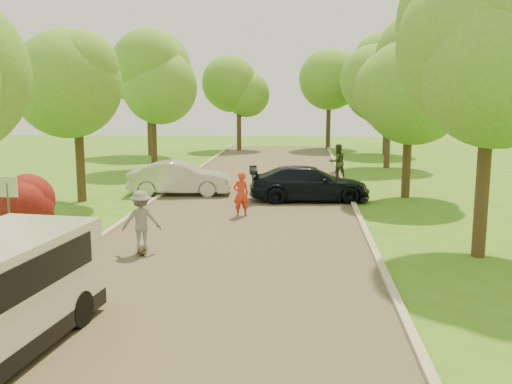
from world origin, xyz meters
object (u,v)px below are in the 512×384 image
(street_sign, at_px, (8,199))
(person_olive, at_px, (338,162))
(person_striped, at_px, (241,194))
(skateboarder, at_px, (141,220))
(silver_sedan, at_px, (180,178))
(dark_sedan, at_px, (309,184))
(longboard, at_px, (142,250))

(street_sign, xyz_separation_m, person_olive, (9.60, 14.96, -0.64))
(person_striped, bearing_deg, skateboarder, 44.65)
(silver_sedan, height_order, dark_sedan, silver_sedan)
(dark_sedan, height_order, person_olive, person_olive)
(longboard, xyz_separation_m, skateboarder, (0.00, 0.00, 0.84))
(longboard, xyz_separation_m, person_striped, (2.19, 5.03, 0.71))
(silver_sedan, distance_m, dark_sedan, 5.68)
(skateboarder, bearing_deg, person_striped, -127.08)
(silver_sedan, bearing_deg, skateboarder, -178.59)
(skateboarder, distance_m, person_striped, 5.49)
(dark_sedan, bearing_deg, person_olive, -19.61)
(person_olive, bearing_deg, dark_sedan, 53.32)
(silver_sedan, xyz_separation_m, person_striped, (3.15, -4.26, 0.08))
(silver_sedan, distance_m, person_olive, 8.76)
(skateboarder, bearing_deg, longboard, 76.47)
(street_sign, relative_size, silver_sedan, 0.49)
(street_sign, relative_size, person_olive, 1.18)
(longboard, height_order, person_olive, person_olive)
(dark_sedan, bearing_deg, person_striped, 137.64)
(skateboarder, xyz_separation_m, person_striped, (2.19, 5.03, -0.12))
(street_sign, relative_size, skateboarder, 1.32)
(street_sign, height_order, skateboarder, street_sign)
(silver_sedan, bearing_deg, dark_sedan, -104.15)
(skateboarder, bearing_deg, street_sign, -4.59)
(street_sign, xyz_separation_m, dark_sedan, (8.10, 8.88, -0.85))
(street_sign, xyz_separation_m, skateboarder, (3.45, 0.54, -0.63))
(dark_sedan, bearing_deg, longboard, 145.10)
(dark_sedan, bearing_deg, skateboarder, 145.10)
(longboard, distance_m, skateboarder, 0.84)
(skateboarder, bearing_deg, silver_sedan, -97.67)
(person_striped, xyz_separation_m, person_olive, (3.95, 9.39, 0.11))
(dark_sedan, height_order, person_striped, person_striped)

